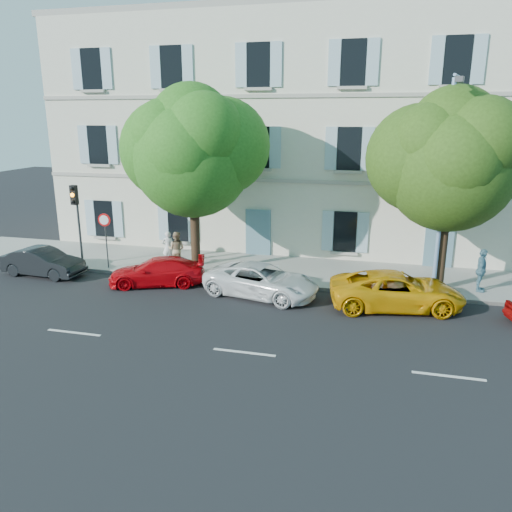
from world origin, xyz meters
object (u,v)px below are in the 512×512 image
(car_red_coupe, at_px, (157,271))
(tree_left, at_px, (193,158))
(car_white_coupe, at_px, (261,280))
(tree_right, at_px, (450,167))
(car_dark_sedan, at_px, (43,262))
(traffic_light, at_px, (76,208))
(pedestrian_a, at_px, (168,247))
(street_lamp, at_px, (445,176))
(pedestrian_c, at_px, (481,270))
(car_yellow_supercar, at_px, (397,290))
(road_sign, at_px, (105,229))
(pedestrian_b, at_px, (176,249))

(car_red_coupe, distance_m, tree_left, 5.16)
(car_white_coupe, xyz_separation_m, tree_right, (7.03, 2.22, 4.50))
(car_dark_sedan, height_order, traffic_light, traffic_light)
(tree_left, height_order, pedestrian_a, tree_left)
(tree_left, height_order, traffic_light, tree_left)
(street_lamp, bearing_deg, pedestrian_c, 16.64)
(car_yellow_supercar, xyz_separation_m, traffic_light, (-14.57, 1.56, 2.25))
(car_red_coupe, xyz_separation_m, traffic_light, (-4.57, 1.29, 2.35))
(car_dark_sedan, height_order, car_white_coupe, car_white_coupe)
(car_yellow_supercar, distance_m, road_sign, 13.31)
(car_yellow_supercar, bearing_deg, car_dark_sedan, 78.97)
(tree_left, bearing_deg, pedestrian_c, 2.10)
(street_lamp, bearing_deg, car_dark_sedan, -174.66)
(car_red_coupe, xyz_separation_m, road_sign, (-3.15, 1.30, 1.43))
(car_dark_sedan, bearing_deg, tree_left, -72.08)
(car_red_coupe, xyz_separation_m, street_lamp, (11.52, 1.53, 4.28))
(street_lamp, xyz_separation_m, pedestrian_b, (-11.56, 0.72, -3.88))
(car_white_coupe, xyz_separation_m, traffic_light, (-9.27, 1.53, 2.30))
(tree_right, relative_size, pedestrian_a, 4.87)
(car_white_coupe, height_order, pedestrian_b, pedestrian_b)
(pedestrian_b, bearing_deg, tree_left, 149.07)
(car_white_coupe, bearing_deg, tree_left, 74.30)
(tree_right, height_order, street_lamp, street_lamp)
(car_white_coupe, xyz_separation_m, pedestrian_c, (8.64, 2.30, 0.39))
(tree_left, xyz_separation_m, traffic_light, (-5.75, -0.33, -2.40))
(car_white_coupe, bearing_deg, pedestrian_b, 74.42)
(car_dark_sedan, bearing_deg, car_yellow_supercar, -86.81)
(car_red_coupe, relative_size, tree_left, 0.51)
(car_red_coupe, xyz_separation_m, tree_left, (1.17, 1.62, 4.75))
(car_dark_sedan, height_order, pedestrian_a, pedestrian_a)
(traffic_light, relative_size, road_sign, 1.48)
(car_dark_sedan, distance_m, tree_left, 8.46)
(tree_right, bearing_deg, car_white_coupe, -162.48)
(car_yellow_supercar, bearing_deg, pedestrian_c, -65.30)
(tree_right, xyz_separation_m, road_sign, (-14.88, -0.68, -3.13))
(car_white_coupe, height_order, pedestrian_c, pedestrian_c)
(car_yellow_supercar, xyz_separation_m, road_sign, (-13.15, 1.57, 1.33))
(car_red_coupe, distance_m, car_yellow_supercar, 10.01)
(car_dark_sedan, bearing_deg, tree_right, -79.33)
(traffic_light, height_order, pedestrian_a, traffic_light)
(street_lamp, bearing_deg, tree_right, 65.44)
(traffic_light, bearing_deg, tree_left, 3.30)
(car_red_coupe, bearing_deg, traffic_light, -124.59)
(street_lamp, bearing_deg, car_red_coupe, -172.46)
(car_yellow_supercar, xyz_separation_m, pedestrian_b, (-10.04, 2.52, 0.31))
(tree_left, bearing_deg, pedestrian_a, 150.24)
(car_white_coupe, bearing_deg, street_lamp, -63.47)
(tree_right, distance_m, traffic_light, 16.47)
(car_dark_sedan, distance_m, car_white_coupe, 10.34)
(traffic_light, relative_size, street_lamp, 0.46)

